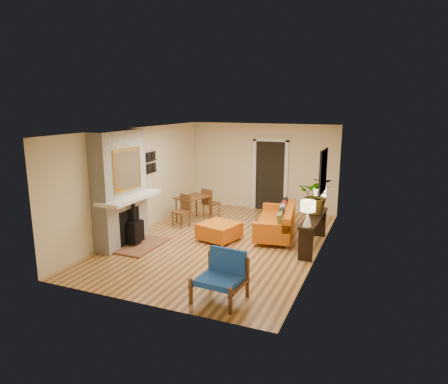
# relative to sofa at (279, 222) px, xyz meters

# --- Properties ---
(room_shell) EXTENTS (6.50, 6.50, 6.50)m
(room_shell) POSITION_rel_sofa_xyz_m (-0.53, 1.68, 0.90)
(room_shell) COLOR tan
(room_shell) RESTS_ON ground
(fireplace) EXTENTS (1.09, 1.68, 2.60)m
(fireplace) POSITION_rel_sofa_xyz_m (-3.14, -1.95, 0.90)
(fireplace) COLOR white
(fireplace) RESTS_ON ground
(sofa) EXTENTS (1.16, 2.09, 0.78)m
(sofa) POSITION_rel_sofa_xyz_m (0.00, 0.00, 0.00)
(sofa) COLOR silver
(sofa) RESTS_ON ground
(ottoman) EXTENTS (1.01, 1.01, 0.42)m
(ottoman) POSITION_rel_sofa_xyz_m (-1.20, -0.89, -0.10)
(ottoman) COLOR silver
(ottoman) RESTS_ON ground
(blue_chair) EXTENTS (0.81, 0.80, 0.80)m
(blue_chair) POSITION_rel_sofa_xyz_m (-0.02, -3.50, 0.09)
(blue_chair) COLOR brown
(blue_chair) RESTS_ON ground
(dining_table) EXTENTS (0.99, 1.61, 0.85)m
(dining_table) POSITION_rel_sofa_xyz_m (-2.43, 0.28, 0.21)
(dining_table) COLOR brown
(dining_table) RESTS_ON ground
(console_table) EXTENTS (0.34, 1.85, 0.72)m
(console_table) POSITION_rel_sofa_xyz_m (0.94, -0.54, 0.24)
(console_table) COLOR black
(console_table) RESTS_ON ground
(lamp_near) EXTENTS (0.30, 0.30, 0.54)m
(lamp_near) POSITION_rel_sofa_xyz_m (0.94, -1.32, 0.72)
(lamp_near) COLOR white
(lamp_near) RESTS_ON console_table
(lamp_far) EXTENTS (0.30, 0.30, 0.54)m
(lamp_far) POSITION_rel_sofa_xyz_m (0.94, 0.12, 0.72)
(lamp_far) COLOR white
(lamp_far) RESTS_ON console_table
(houseplant) EXTENTS (0.82, 0.72, 0.86)m
(houseplant) POSITION_rel_sofa_xyz_m (0.93, -0.26, 0.81)
(houseplant) COLOR #1E5919
(houseplant) RESTS_ON console_table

